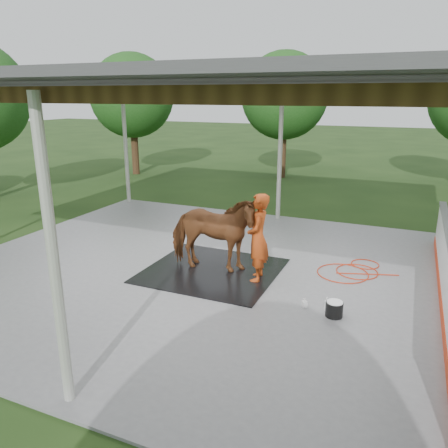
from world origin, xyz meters
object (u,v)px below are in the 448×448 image
at_px(dasher_board, 448,282).
at_px(horse, 212,233).
at_px(wash_bucket, 334,309).
at_px(handler, 258,238).

xyz_separation_m(dasher_board, horse, (-4.70, -0.07, 0.34)).
bearing_deg(dasher_board, wash_bucket, -148.70).
height_order(dasher_board, horse, horse).
bearing_deg(handler, dasher_board, 80.28).
bearing_deg(handler, wash_bucket, 49.54).
relative_size(horse, wash_bucket, 6.64).
distance_m(dasher_board, wash_bucket, 2.17).
height_order(dasher_board, handler, handler).
relative_size(horse, handler, 1.09).
height_order(dasher_board, wash_bucket, dasher_board).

